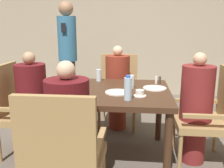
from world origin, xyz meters
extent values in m
plane|color=#60564C|center=(0.00, 0.00, 0.00)|extent=(16.00, 16.00, 0.00)
cube|color=tan|center=(0.00, 2.61, 1.40)|extent=(8.00, 0.06, 2.80)
cube|color=#422819|center=(0.00, 0.00, 0.72)|extent=(1.19, 1.05, 0.05)
cylinder|color=#422819|center=(-0.53, -0.47, 0.35)|extent=(0.07, 0.07, 0.70)
cylinder|color=#422819|center=(0.53, -0.47, 0.35)|extent=(0.07, 0.07, 0.70)
cylinder|color=#422819|center=(-0.53, 0.47, 0.35)|extent=(0.07, 0.07, 0.70)
cylinder|color=#422819|center=(0.53, 0.47, 0.35)|extent=(0.07, 0.07, 0.70)
cube|color=#A88451|center=(-0.91, 0.00, 0.43)|extent=(0.52, 0.52, 0.07)
cube|color=#A88451|center=(-1.15, 0.00, 0.73)|extent=(0.05, 0.52, 0.53)
cube|color=#A88451|center=(-0.91, 0.24, 0.58)|extent=(0.47, 0.04, 0.04)
cube|color=#A88451|center=(-0.91, -0.24, 0.58)|extent=(0.47, 0.04, 0.04)
cylinder|color=#A88451|center=(-0.68, 0.23, 0.20)|extent=(0.04, 0.04, 0.39)
cylinder|color=#A88451|center=(-0.68, -0.23, 0.20)|extent=(0.04, 0.04, 0.39)
cylinder|color=#A88451|center=(-1.14, 0.23, 0.20)|extent=(0.04, 0.04, 0.39)
cylinder|color=#5B1419|center=(-0.85, 0.00, 0.23)|extent=(0.24, 0.24, 0.46)
cylinder|color=#5B1419|center=(-0.85, 0.00, 0.73)|extent=(0.32, 0.32, 0.53)
sphere|color=tan|center=(-0.85, 0.00, 1.06)|extent=(0.13, 0.13, 0.13)
cube|color=#A88451|center=(0.00, 0.85, 0.43)|extent=(0.52, 0.52, 0.07)
cube|color=#A88451|center=(0.00, 1.08, 0.73)|extent=(0.52, 0.05, 0.53)
cube|color=#A88451|center=(0.24, 0.85, 0.58)|extent=(0.04, 0.47, 0.04)
cube|color=#A88451|center=(-0.24, 0.85, 0.58)|extent=(0.04, 0.47, 0.04)
cylinder|color=#A88451|center=(0.23, 0.62, 0.20)|extent=(0.04, 0.04, 0.39)
cylinder|color=#A88451|center=(-0.23, 0.62, 0.20)|extent=(0.04, 0.04, 0.39)
cylinder|color=#A88451|center=(0.23, 1.07, 0.20)|extent=(0.04, 0.04, 0.39)
cylinder|color=#A88451|center=(-0.23, 1.07, 0.20)|extent=(0.04, 0.04, 0.39)
cylinder|color=maroon|center=(0.00, 0.79, 0.23)|extent=(0.24, 0.24, 0.46)
cylinder|color=maroon|center=(0.00, 0.79, 0.73)|extent=(0.32, 0.32, 0.54)
sphere|color=beige|center=(0.00, 0.79, 1.07)|extent=(0.13, 0.13, 0.13)
cube|color=#A88451|center=(0.91, 0.00, 0.43)|extent=(0.52, 0.52, 0.07)
cube|color=#A88451|center=(0.91, -0.24, 0.58)|extent=(0.47, 0.04, 0.04)
cube|color=#A88451|center=(0.91, 0.24, 0.58)|extent=(0.47, 0.04, 0.04)
cylinder|color=#A88451|center=(0.68, -0.23, 0.20)|extent=(0.04, 0.04, 0.39)
cylinder|color=#A88451|center=(0.68, 0.23, 0.20)|extent=(0.04, 0.04, 0.39)
cylinder|color=#A88451|center=(1.14, 0.23, 0.20)|extent=(0.04, 0.04, 0.39)
cylinder|color=maroon|center=(0.85, 0.00, 0.23)|extent=(0.24, 0.24, 0.46)
cylinder|color=maroon|center=(0.85, 0.00, 0.74)|extent=(0.32, 0.32, 0.55)
sphere|color=tan|center=(0.85, 0.00, 1.07)|extent=(0.13, 0.13, 0.13)
cube|color=#A88451|center=(-0.24, -0.85, 0.43)|extent=(0.52, 0.52, 0.07)
cube|color=#A88451|center=(-0.24, -1.08, 0.73)|extent=(0.52, 0.05, 0.53)
cube|color=#A88451|center=(-0.48, -0.85, 0.58)|extent=(0.04, 0.47, 0.04)
cube|color=#A88451|center=(0.00, -0.85, 0.58)|extent=(0.04, 0.47, 0.04)
cylinder|color=#5B1419|center=(-0.24, -0.79, 0.74)|extent=(0.32, 0.32, 0.56)
sphere|color=beige|center=(-0.24, -0.79, 1.09)|extent=(0.13, 0.13, 0.13)
cylinder|color=#2D2D33|center=(-0.87, 1.50, 0.41)|extent=(0.23, 0.23, 0.82)
cylinder|color=teal|center=(-0.87, 1.50, 1.18)|extent=(0.30, 0.30, 0.70)
sphere|color=#997051|center=(-0.87, 1.50, 1.64)|extent=(0.23, 0.23, 0.23)
cube|color=black|center=(-0.87, 1.32, 1.35)|extent=(0.07, 0.01, 0.14)
cylinder|color=white|center=(0.07, -0.11, 0.75)|extent=(0.24, 0.24, 0.01)
cylinder|color=white|center=(0.44, 0.10, 0.75)|extent=(0.24, 0.24, 0.01)
cylinder|color=white|center=(0.29, -0.20, 0.75)|extent=(0.12, 0.12, 0.01)
cylinder|color=white|center=(0.29, -0.20, 0.78)|extent=(0.08, 0.08, 0.05)
cylinder|color=white|center=(-0.36, 0.04, 0.77)|extent=(0.12, 0.12, 0.05)
cylinder|color=silver|center=(0.18, -0.33, 0.85)|extent=(0.07, 0.07, 0.20)
cylinder|color=#3359B2|center=(0.18, -0.33, 0.96)|extent=(0.04, 0.04, 0.02)
cylinder|color=silver|center=(-0.19, 0.41, 0.81)|extent=(0.06, 0.06, 0.14)
cylinder|color=silver|center=(-0.33, -0.46, 0.81)|extent=(0.06, 0.06, 0.14)
cylinder|color=silver|center=(0.20, 0.10, 0.81)|extent=(0.06, 0.06, 0.14)
cylinder|color=white|center=(0.47, 0.33, 0.79)|extent=(0.03, 0.03, 0.09)
cylinder|color=#4C3D2D|center=(0.51, 0.33, 0.79)|extent=(0.03, 0.03, 0.08)
cube|color=silver|center=(-0.40, -0.19, 0.75)|extent=(0.13, 0.09, 0.00)
cube|color=silver|center=(-0.34, -0.23, 0.75)|extent=(0.04, 0.04, 0.00)
camera|label=1|loc=(0.25, -2.45, 1.39)|focal=40.00mm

